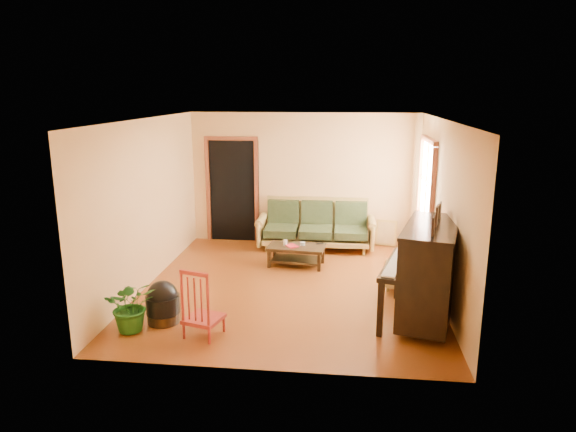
# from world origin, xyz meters

# --- Properties ---
(floor) EXTENTS (5.00, 5.00, 0.00)m
(floor) POSITION_xyz_m (0.00, 0.00, 0.00)
(floor) COLOR #5E290C
(floor) RESTS_ON ground
(doorway) EXTENTS (1.08, 0.16, 2.05)m
(doorway) POSITION_xyz_m (-1.45, 2.48, 1.02)
(doorway) COLOR black
(doorway) RESTS_ON floor
(window) EXTENTS (0.12, 1.36, 1.46)m
(window) POSITION_xyz_m (2.21, 1.30, 1.50)
(window) COLOR white
(window) RESTS_ON right_wall
(sofa) EXTENTS (2.23, 0.94, 0.95)m
(sofa) POSITION_xyz_m (0.28, 2.06, 0.48)
(sofa) COLOR olive
(sofa) RESTS_ON floor
(coffee_table) EXTENTS (1.04, 0.63, 0.36)m
(coffee_table) POSITION_xyz_m (-0.00, 1.03, 0.18)
(coffee_table) COLOR black
(coffee_table) RESTS_ON floor
(armchair) EXTENTS (1.03, 1.05, 0.84)m
(armchair) POSITION_xyz_m (1.88, 0.16, 0.42)
(armchair) COLOR olive
(armchair) RESTS_ON floor
(piano) EXTENTS (1.24, 1.68, 1.33)m
(piano) POSITION_xyz_m (1.94, -1.03, 0.67)
(piano) COLOR black
(piano) RESTS_ON floor
(footstool) EXTENTS (0.53, 0.53, 0.43)m
(footstool) POSITION_xyz_m (-1.54, -1.44, 0.21)
(footstool) COLOR black
(footstool) RESTS_ON floor
(red_chair) EXTENTS (0.53, 0.56, 0.91)m
(red_chair) POSITION_xyz_m (-0.90, -1.75, 0.45)
(red_chair) COLOR maroon
(red_chair) RESTS_ON floor
(leaning_frame) EXTENTS (0.42, 0.19, 0.54)m
(leaning_frame) POSITION_xyz_m (1.66, 2.40, 0.27)
(leaning_frame) COLOR #B9903D
(leaning_frame) RESTS_ON floor
(ceramic_crock) EXTENTS (0.25, 0.25, 0.25)m
(ceramic_crock) POSITION_xyz_m (2.07, 2.34, 0.13)
(ceramic_crock) COLOR #325697
(ceramic_crock) RESTS_ON floor
(potted_plant) EXTENTS (0.79, 0.74, 0.69)m
(potted_plant) POSITION_xyz_m (-1.85, -1.72, 0.35)
(potted_plant) COLOR #1E5D1A
(potted_plant) RESTS_ON floor
(book) EXTENTS (0.27, 0.29, 0.02)m
(book) POSITION_xyz_m (-0.15, 0.92, 0.37)
(book) COLOR maroon
(book) RESTS_ON coffee_table
(candle) EXTENTS (0.08, 0.08, 0.11)m
(candle) POSITION_xyz_m (-0.20, 1.03, 0.41)
(candle) COLOR white
(candle) RESTS_ON coffee_table
(glass_jar) EXTENTS (0.11, 0.11, 0.06)m
(glass_jar) POSITION_xyz_m (0.10, 1.07, 0.39)
(glass_jar) COLOR silver
(glass_jar) RESTS_ON coffee_table
(remote) EXTENTS (0.14, 0.09, 0.01)m
(remote) POSITION_xyz_m (0.40, 1.20, 0.37)
(remote) COLOR black
(remote) RESTS_ON coffee_table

